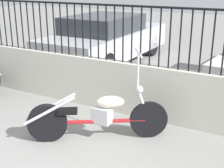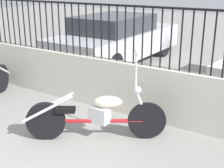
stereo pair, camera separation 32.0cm
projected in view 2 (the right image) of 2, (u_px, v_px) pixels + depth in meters
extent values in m
cube|color=beige|center=(133.00, 89.00, 5.37)|extent=(9.56, 0.18, 0.92)
cylinder|color=black|center=(3.00, 21.00, 6.75)|extent=(0.02, 0.02, 0.96)
cylinder|color=black|center=(8.00, 22.00, 6.67)|extent=(0.02, 0.02, 0.96)
cylinder|color=black|center=(13.00, 22.00, 6.58)|extent=(0.02, 0.02, 0.96)
cylinder|color=black|center=(19.00, 23.00, 6.50)|extent=(0.02, 0.02, 0.96)
cylinder|color=black|center=(24.00, 24.00, 6.41)|extent=(0.02, 0.02, 0.96)
cylinder|color=black|center=(29.00, 24.00, 6.33)|extent=(0.02, 0.02, 0.96)
cylinder|color=black|center=(35.00, 25.00, 6.25)|extent=(0.02, 0.02, 0.96)
cylinder|color=black|center=(41.00, 25.00, 6.16)|extent=(0.02, 0.02, 0.96)
cylinder|color=black|center=(47.00, 26.00, 6.08)|extent=(0.02, 0.02, 0.96)
cylinder|color=black|center=(53.00, 27.00, 5.99)|extent=(0.02, 0.02, 0.96)
cylinder|color=black|center=(59.00, 27.00, 5.91)|extent=(0.02, 0.02, 0.96)
cylinder|color=black|center=(66.00, 28.00, 5.83)|extent=(0.02, 0.02, 0.96)
cylinder|color=black|center=(72.00, 29.00, 5.74)|extent=(0.02, 0.02, 0.96)
cylinder|color=black|center=(79.00, 29.00, 5.66)|extent=(0.02, 0.02, 0.96)
cylinder|color=black|center=(86.00, 30.00, 5.58)|extent=(0.02, 0.02, 0.96)
cylinder|color=black|center=(94.00, 31.00, 5.49)|extent=(0.02, 0.02, 0.96)
cylinder|color=black|center=(101.00, 32.00, 5.41)|extent=(0.02, 0.02, 0.96)
cylinder|color=black|center=(109.00, 33.00, 5.32)|extent=(0.02, 0.02, 0.96)
cylinder|color=black|center=(117.00, 33.00, 5.24)|extent=(0.02, 0.02, 0.96)
cylinder|color=black|center=(125.00, 34.00, 5.16)|extent=(0.02, 0.02, 0.96)
cylinder|color=black|center=(134.00, 35.00, 5.07)|extent=(0.02, 0.02, 0.96)
cylinder|color=black|center=(143.00, 36.00, 4.99)|extent=(0.02, 0.02, 0.96)
cylinder|color=black|center=(152.00, 37.00, 4.90)|extent=(0.02, 0.02, 0.96)
cylinder|color=black|center=(161.00, 38.00, 4.82)|extent=(0.02, 0.02, 0.96)
cylinder|color=black|center=(171.00, 39.00, 4.74)|extent=(0.02, 0.02, 0.96)
cylinder|color=black|center=(181.00, 40.00, 4.65)|extent=(0.02, 0.02, 0.96)
cylinder|color=black|center=(192.00, 41.00, 4.57)|extent=(0.02, 0.02, 0.96)
cylinder|color=black|center=(203.00, 42.00, 4.48)|extent=(0.02, 0.02, 0.96)
cylinder|color=black|center=(214.00, 44.00, 4.40)|extent=(0.02, 0.02, 0.96)
cylinder|color=black|center=(134.00, 6.00, 4.92)|extent=(9.56, 0.04, 0.04)
cylinder|color=black|center=(147.00, 121.00, 4.58)|extent=(0.50, 0.36, 0.56)
cylinder|color=black|center=(46.00, 121.00, 4.57)|extent=(0.53, 0.39, 0.58)
cylinder|color=#AD191E|center=(96.00, 121.00, 4.58)|extent=(1.17, 0.81, 0.06)
cube|color=silver|center=(100.00, 115.00, 4.54)|extent=(0.28, 0.18, 0.24)
ellipsoid|color=beige|center=(108.00, 102.00, 4.48)|extent=(0.46, 0.40, 0.18)
cube|color=black|center=(66.00, 110.00, 4.51)|extent=(0.32, 0.29, 0.06)
cylinder|color=silver|center=(141.00, 105.00, 4.50)|extent=(0.21, 0.16, 0.51)
sphere|color=silver|center=(138.00, 90.00, 4.43)|extent=(0.11, 0.11, 0.11)
cylinder|color=silver|center=(136.00, 71.00, 4.34)|extent=(0.03, 0.03, 0.52)
cylinder|color=silver|center=(136.00, 53.00, 4.26)|extent=(0.31, 0.45, 0.03)
cylinder|color=silver|center=(47.00, 109.00, 4.43)|extent=(0.64, 0.45, 0.42)
cylinder|color=silver|center=(49.00, 105.00, 4.57)|extent=(0.64, 0.45, 0.42)
cylinder|color=black|center=(0.00, 78.00, 6.56)|extent=(0.39, 0.57, 0.58)
cylinder|color=silver|center=(1.00, 69.00, 6.43)|extent=(0.39, 0.67, 0.42)
cylinder|color=black|center=(120.00, 41.00, 10.41)|extent=(0.11, 0.64, 0.64)
cylinder|color=black|center=(164.00, 46.00, 9.58)|extent=(0.11, 0.64, 0.64)
cylinder|color=black|center=(63.00, 57.00, 8.18)|extent=(0.11, 0.64, 0.64)
cylinder|color=black|center=(115.00, 66.00, 7.34)|extent=(0.11, 0.64, 0.64)
cube|color=#B7BABF|center=(118.00, 42.00, 8.80)|extent=(1.74, 4.56, 0.66)
cube|color=#2D3338|center=(113.00, 24.00, 8.44)|extent=(1.56, 2.19, 0.44)
cylinder|color=black|center=(224.00, 84.00, 6.08)|extent=(0.17, 0.65, 0.64)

